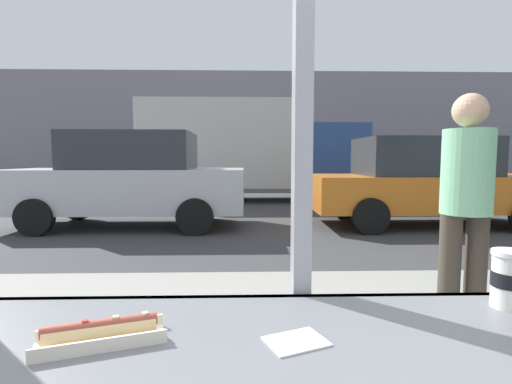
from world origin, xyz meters
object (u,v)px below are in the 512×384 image
at_px(parked_car_silver, 130,180).
at_px(soda_cup_left, 510,278).
at_px(hotdog_tray_far, 101,332).
at_px(box_truck, 248,148).
at_px(parked_car_orange, 425,181).
at_px(pedestrian, 466,200).

bearing_deg(parked_car_silver, soda_cup_left, -66.03).
height_order(hotdog_tray_far, box_truck, box_truck).
xyz_separation_m(soda_cup_left, box_truck, (-0.58, 11.11, 0.63)).
distance_m(soda_cup_left, parked_car_silver, 7.08).
distance_m(parked_car_silver, parked_car_orange, 5.73).
height_order(parked_car_silver, parked_car_orange, parked_car_silver).
distance_m(parked_car_silver, pedestrian, 6.14).
distance_m(soda_cup_left, box_truck, 11.15).
distance_m(box_truck, pedestrian, 9.68).
height_order(hotdog_tray_far, pedestrian, pedestrian).
distance_m(hotdog_tray_far, pedestrian, 2.46).
bearing_deg(parked_car_orange, parked_car_silver, -180.00).
bearing_deg(soda_cup_left, pedestrian, 63.04).
relative_size(soda_cup_left, parked_car_silver, 0.07).
bearing_deg(soda_cup_left, parked_car_orange, 66.20).
xyz_separation_m(hotdog_tray_far, parked_car_orange, (3.82, 6.64, -0.09)).
bearing_deg(hotdog_tray_far, parked_car_silver, 106.05).
relative_size(hotdog_tray_far, parked_car_orange, 0.06).
bearing_deg(pedestrian, parked_car_orange, 67.23).
relative_size(box_truck, pedestrian, 4.16).
relative_size(soda_cup_left, pedestrian, 0.19).
distance_m(parked_car_orange, box_truck, 5.83).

